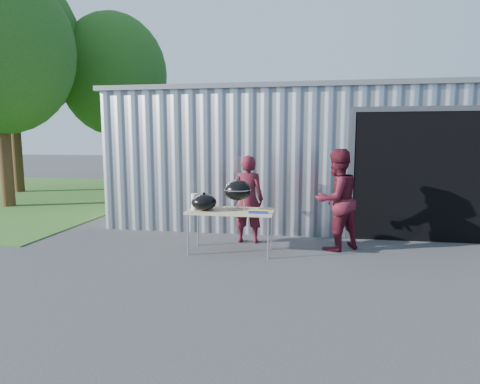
% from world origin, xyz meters
% --- Properties ---
extents(ground, '(80.00, 80.00, 0.00)m').
position_xyz_m(ground, '(0.00, 0.00, 0.00)').
color(ground, '#353538').
extents(building, '(8.20, 6.20, 3.10)m').
position_xyz_m(building, '(0.92, 4.59, 1.54)').
color(building, silver).
rests_on(building, ground).
extents(grass_patch, '(10.00, 12.00, 0.02)m').
position_xyz_m(grass_patch, '(-9.00, 6.00, 0.01)').
color(grass_patch, '#2D591E').
rests_on(grass_patch, ground).
extents(tree_mid, '(4.97, 4.97, 8.23)m').
position_xyz_m(tree_mid, '(-9.50, 7.00, 5.37)').
color(tree_mid, '#442D19').
rests_on(tree_mid, ground).
extents(tree_far, '(4.18, 4.18, 6.93)m').
position_xyz_m(tree_far, '(-6.50, 9.00, 4.51)').
color(tree_far, '#442D19').
rests_on(tree_far, ground).
extents(folding_table, '(1.50, 0.75, 0.75)m').
position_xyz_m(folding_table, '(-0.11, 0.36, 0.71)').
color(folding_table, tan).
rests_on(folding_table, ground).
extents(kettle_grill, '(0.49, 0.49, 0.95)m').
position_xyz_m(kettle_grill, '(0.00, 0.40, 1.16)').
color(kettle_grill, black).
rests_on(kettle_grill, folding_table).
extents(grill_lid, '(0.44, 0.44, 0.32)m').
position_xyz_m(grill_lid, '(-0.57, 0.26, 0.89)').
color(grill_lid, black).
rests_on(grill_lid, folding_table).
extents(paper_towels, '(0.12, 0.12, 0.28)m').
position_xyz_m(paper_towels, '(-0.75, 0.31, 0.89)').
color(paper_towels, white).
rests_on(paper_towels, folding_table).
extents(white_tub, '(0.20, 0.15, 0.10)m').
position_xyz_m(white_tub, '(-0.66, 0.59, 0.80)').
color(white_tub, white).
rests_on(white_tub, folding_table).
extents(foil_box, '(0.32, 0.05, 0.06)m').
position_xyz_m(foil_box, '(0.40, 0.11, 0.78)').
color(foil_box, '#181E9F').
rests_on(foil_box, folding_table).
extents(person_cook, '(0.61, 0.40, 1.68)m').
position_xyz_m(person_cook, '(0.08, 1.08, 0.84)').
color(person_cook, '#50131F').
rests_on(person_cook, ground).
extents(person_bystander, '(1.12, 1.09, 1.82)m').
position_xyz_m(person_bystander, '(1.72, 0.83, 0.91)').
color(person_bystander, '#50131F').
rests_on(person_bystander, ground).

